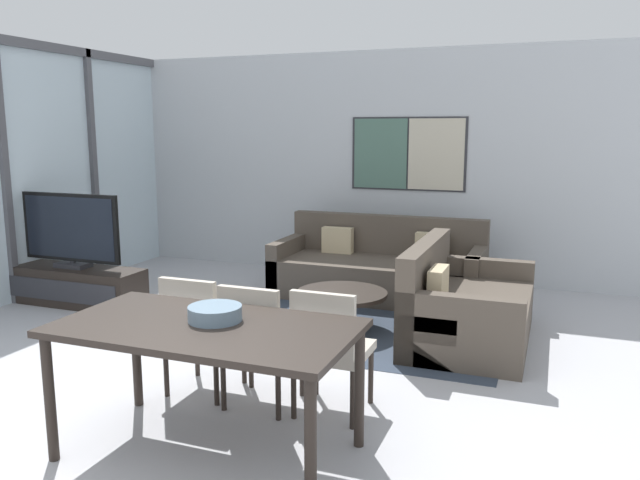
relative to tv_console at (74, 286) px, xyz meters
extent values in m
cube|color=silver|center=(2.54, 2.48, 1.20)|extent=(7.42, 0.06, 2.80)
cube|color=#2D2D33|center=(3.03, 2.44, 1.35)|extent=(1.42, 0.01, 0.89)
cube|color=#4C7060|center=(2.69, 2.44, 1.35)|extent=(0.67, 0.02, 0.85)
cube|color=beige|center=(3.38, 2.44, 1.35)|extent=(0.67, 0.02, 0.85)
cube|color=silver|center=(-0.67, -0.19, 1.20)|extent=(0.02, 5.35, 2.80)
cube|color=#515156|center=(-0.64, -0.19, 1.20)|extent=(0.07, 0.08, 2.80)
cube|color=#515156|center=(-0.64, 1.14, 1.20)|extent=(0.07, 0.08, 2.80)
cube|color=#333D4C|center=(2.95, 0.20, -0.20)|extent=(2.97, 1.74, 0.01)
cube|color=black|center=(0.00, 0.00, 0.00)|extent=(1.57, 0.46, 0.40)
cube|color=#2D2D33|center=(0.00, -0.23, 0.00)|extent=(1.45, 0.01, 0.22)
cube|color=#2D2D33|center=(0.00, 0.00, 0.23)|extent=(0.36, 0.20, 0.05)
cube|color=#2D2D33|center=(0.00, 0.00, 0.29)|extent=(0.06, 0.03, 0.08)
cube|color=black|center=(0.00, 0.00, 0.63)|extent=(1.22, 0.04, 0.72)
cube|color=black|center=(0.00, -0.02, 0.63)|extent=(1.13, 0.01, 0.65)
cube|color=#51473D|center=(2.95, 1.43, 0.01)|extent=(2.29, 0.98, 0.42)
cube|color=#51473D|center=(2.95, 1.84, 0.23)|extent=(2.29, 0.16, 0.87)
cube|color=#51473D|center=(1.88, 1.43, 0.10)|extent=(0.14, 0.98, 0.60)
cube|color=#51473D|center=(4.03, 1.43, 0.10)|extent=(0.14, 0.98, 0.60)
cube|color=#C6B289|center=(2.40, 1.66, 0.37)|extent=(0.36, 0.12, 0.30)
cube|color=#C6B289|center=(3.51, 1.66, 0.37)|extent=(0.36, 0.12, 0.30)
cube|color=#51473D|center=(4.12, 0.31, 0.01)|extent=(0.98, 1.62, 0.42)
cube|color=#51473D|center=(3.71, 0.31, 0.23)|extent=(0.16, 1.62, 0.87)
cube|color=#51473D|center=(4.12, -0.43, 0.10)|extent=(0.98, 0.14, 0.60)
cube|color=#51473D|center=(4.12, 1.04, 0.10)|extent=(0.98, 0.14, 0.60)
cube|color=#C6B289|center=(3.89, -0.06, 0.37)|extent=(0.12, 0.36, 0.30)
cylinder|color=black|center=(2.95, 0.20, -0.19)|extent=(0.38, 0.38, 0.03)
cylinder|color=black|center=(2.95, 0.20, -0.04)|extent=(0.15, 0.15, 0.32)
cylinder|color=black|center=(2.95, 0.20, 0.14)|extent=(0.85, 0.85, 0.04)
cube|color=black|center=(2.97, -2.21, 0.55)|extent=(1.69, 0.89, 0.04)
cylinder|color=black|center=(2.19, -2.60, 0.17)|extent=(0.06, 0.06, 0.73)
cylinder|color=black|center=(3.76, -2.60, 0.17)|extent=(0.06, 0.06, 0.73)
cylinder|color=black|center=(2.19, -1.83, 0.17)|extent=(0.06, 0.06, 0.73)
cylinder|color=black|center=(3.76, -1.83, 0.17)|extent=(0.06, 0.06, 0.73)
cube|color=#B2A899|center=(2.49, -1.44, 0.22)|extent=(0.46, 0.46, 0.06)
cube|color=#B2A899|center=(2.49, -1.65, 0.45)|extent=(0.42, 0.05, 0.41)
cylinder|color=black|center=(2.29, -1.64, -0.01)|extent=(0.04, 0.04, 0.39)
cylinder|color=black|center=(2.69, -1.64, -0.01)|extent=(0.04, 0.04, 0.39)
cylinder|color=black|center=(2.29, -1.24, -0.01)|extent=(0.04, 0.04, 0.39)
cylinder|color=black|center=(2.69, -1.24, -0.01)|extent=(0.04, 0.04, 0.39)
cube|color=#B2A899|center=(2.97, -1.49, 0.22)|extent=(0.46, 0.46, 0.06)
cube|color=#B2A899|center=(2.97, -1.70, 0.45)|extent=(0.42, 0.05, 0.41)
cylinder|color=black|center=(2.77, -1.69, -0.01)|extent=(0.04, 0.04, 0.39)
cylinder|color=black|center=(3.17, -1.69, -0.01)|extent=(0.04, 0.04, 0.39)
cylinder|color=black|center=(2.77, -1.29, -0.01)|extent=(0.04, 0.04, 0.39)
cylinder|color=black|center=(3.17, -1.29, -0.01)|extent=(0.04, 0.04, 0.39)
cube|color=#B2A899|center=(3.46, -1.44, 0.22)|extent=(0.46, 0.46, 0.06)
cube|color=#B2A899|center=(3.46, -1.64, 0.45)|extent=(0.42, 0.05, 0.41)
cylinder|color=black|center=(3.26, -1.64, -0.01)|extent=(0.04, 0.04, 0.39)
cylinder|color=black|center=(3.66, -1.64, -0.01)|extent=(0.04, 0.04, 0.39)
cylinder|color=black|center=(3.26, -1.24, -0.01)|extent=(0.04, 0.04, 0.39)
cylinder|color=black|center=(3.66, -1.24, -0.01)|extent=(0.04, 0.04, 0.39)
cylinder|color=slate|center=(2.99, -2.13, 0.62)|extent=(0.31, 0.31, 0.09)
torus|color=slate|center=(2.99, -2.13, 0.65)|extent=(0.31, 0.31, 0.02)
camera|label=1|loc=(4.76, -5.11, 1.65)|focal=35.00mm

